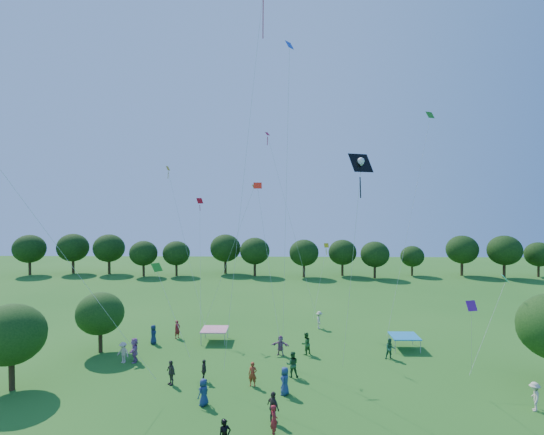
% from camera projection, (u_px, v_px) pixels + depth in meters
% --- Properties ---
extents(near_tree_west, '(4.26, 4.26, 5.51)m').
position_uv_depth(near_tree_west, '(11.00, 334.00, 26.94)').
color(near_tree_west, '#422B19').
rests_on(near_tree_west, ground).
extents(near_tree_north, '(3.73, 3.73, 4.80)m').
position_uv_depth(near_tree_north, '(100.00, 314.00, 33.82)').
color(near_tree_north, '#422B19').
rests_on(near_tree_north, ground).
extents(treeline, '(88.01, 8.77, 6.77)m').
position_uv_depth(treeline, '(267.00, 251.00, 69.42)').
color(treeline, '#422B19').
rests_on(treeline, ground).
extents(tent_red_stripe, '(2.20, 2.20, 1.10)m').
position_uv_depth(tent_red_stripe, '(215.00, 329.00, 36.51)').
color(tent_red_stripe, '#D01842').
rests_on(tent_red_stripe, ground).
extents(tent_blue, '(2.20, 2.20, 1.10)m').
position_uv_depth(tent_blue, '(404.00, 336.00, 34.68)').
color(tent_blue, '#1C78B7').
rests_on(tent_blue, ground).
extents(crowd_person_0, '(0.58, 0.86, 1.61)m').
position_uv_depth(crowd_person_0, '(153.00, 334.00, 35.90)').
color(crowd_person_0, navy).
rests_on(crowd_person_0, ground).
extents(crowd_person_1, '(0.65, 0.48, 1.57)m').
position_uv_depth(crowd_person_1, '(253.00, 374.00, 27.61)').
color(crowd_person_1, maroon).
rests_on(crowd_person_1, ground).
extents(crowd_person_2, '(0.89, 0.51, 1.75)m').
position_uv_depth(crowd_person_2, '(292.00, 364.00, 29.09)').
color(crowd_person_2, '#225129').
rests_on(crowd_person_2, ground).
extents(crowd_person_3, '(0.85, 1.18, 1.65)m').
position_uv_depth(crowd_person_3, '(535.00, 397.00, 24.34)').
color(crowd_person_3, beige).
rests_on(crowd_person_3, ground).
extents(crowd_person_4, '(0.96, 1.06, 1.69)m').
position_uv_depth(crowd_person_4, '(273.00, 407.00, 23.03)').
color(crowd_person_4, '#39312E').
rests_on(crowd_person_4, ground).
extents(crowd_person_5, '(0.91, 1.78, 1.82)m').
position_uv_depth(crowd_person_5, '(135.00, 350.00, 31.82)').
color(crowd_person_5, '#A661A5').
rests_on(crowd_person_5, ground).
extents(crowd_person_6, '(0.69, 0.95, 1.72)m').
position_uv_depth(crowd_person_6, '(285.00, 381.00, 26.40)').
color(crowd_person_6, navy).
rests_on(crowd_person_6, ground).
extents(crowd_person_7, '(0.66, 0.70, 1.58)m').
position_uv_depth(crowd_person_7, '(177.00, 329.00, 37.36)').
color(crowd_person_7, maroon).
rests_on(crowd_person_7, ground).
extents(crowd_person_8, '(0.79, 0.43, 1.59)m').
position_uv_depth(crowd_person_8, '(390.00, 349.00, 32.39)').
color(crowd_person_8, '#2A6341').
rests_on(crowd_person_8, ground).
extents(crowd_person_9, '(0.54, 1.10, 1.65)m').
position_uv_depth(crowd_person_9, '(319.00, 320.00, 40.22)').
color(crowd_person_9, beige).
rests_on(crowd_person_9, ground).
extents(crowd_person_10, '(0.96, 0.97, 1.60)m').
position_uv_depth(crowd_person_10, '(171.00, 372.00, 27.86)').
color(crowd_person_10, '#443E36').
rests_on(crowd_person_10, ground).
extents(crowd_person_11, '(1.50, 0.77, 1.53)m').
position_uv_depth(crowd_person_11, '(280.00, 345.00, 33.25)').
color(crowd_person_11, '#844D73').
rests_on(crowd_person_11, ground).
extents(crowd_person_12, '(0.79, 0.89, 1.59)m').
position_uv_depth(crowd_person_12, '(204.00, 392.00, 24.98)').
color(crowd_person_12, navy).
rests_on(crowd_person_12, ground).
extents(crowd_person_13, '(0.55, 0.68, 1.59)m').
position_uv_depth(crowd_person_13, '(274.00, 420.00, 21.75)').
color(crowd_person_13, maroon).
rests_on(crowd_person_13, ground).
extents(crowd_person_14, '(0.96, 0.90, 1.74)m').
position_uv_depth(crowd_person_14, '(306.00, 344.00, 33.36)').
color(crowd_person_14, '#255826').
rests_on(crowd_person_14, ground).
extents(crowd_person_15, '(1.12, 0.80, 1.56)m').
position_uv_depth(crowd_person_15, '(123.00, 352.00, 31.63)').
color(crowd_person_15, beige).
rests_on(crowd_person_15, ground).
extents(crowd_person_16, '(0.46, 0.90, 1.49)m').
position_uv_depth(crowd_person_16, '(204.00, 371.00, 28.32)').
color(crowd_person_16, '#36312B').
rests_on(crowd_person_16, ground).
extents(pirate_kite, '(1.45, 3.66, 13.48)m').
position_uv_depth(pirate_kite, '(361.00, 166.00, 24.06)').
color(pirate_kite, black).
extents(red_high_kite, '(2.74, 4.50, 26.26)m').
position_uv_depth(red_high_kite, '(256.00, 58.00, 29.53)').
color(red_high_kite, red).
extents(small_kite_0, '(1.26, 5.07, 11.13)m').
position_uv_depth(small_kite_0, '(200.00, 220.00, 40.09)').
color(small_kite_0, red).
extents(small_kite_1, '(2.24, 3.70, 12.33)m').
position_uv_depth(small_kite_1, '(261.00, 209.00, 33.98)').
color(small_kite_1, red).
extents(small_kite_2, '(1.67, 2.28, 6.77)m').
position_uv_depth(small_kite_2, '(324.00, 257.00, 40.50)').
color(small_kite_2, gold).
extents(small_kite_3, '(3.13, 2.05, 6.27)m').
position_uv_depth(small_kite_3, '(159.00, 275.00, 30.59)').
color(small_kite_3, '#258C19').
extents(small_kite_4, '(0.74, 2.05, 21.03)m').
position_uv_depth(small_kite_4, '(288.00, 129.00, 27.75)').
color(small_kite_4, '#133FC0').
extents(small_kite_5, '(2.05, 3.90, 5.44)m').
position_uv_depth(small_kite_5, '(471.00, 316.00, 23.03)').
color(small_kite_5, '#6B1686').
extents(small_kite_6, '(8.86, 2.85, 14.28)m').
position_uv_depth(small_kite_6, '(38.00, 219.00, 23.56)').
color(small_kite_6, white).
extents(small_kite_7, '(3.92, 3.31, 5.75)m').
position_uv_depth(small_kite_7, '(501.00, 289.00, 28.54)').
color(small_kite_7, '#0DCCBF').
extents(small_kite_8, '(4.86, 1.96, 17.41)m').
position_uv_depth(small_kite_8, '(281.00, 185.00, 40.05)').
color(small_kite_8, red).
extents(small_kite_9, '(5.14, 7.33, 14.43)m').
position_uv_depth(small_kite_9, '(175.00, 201.00, 41.93)').
color(small_kite_9, '#FF9C0D').
extents(small_kite_10, '(4.48, 0.43, 12.20)m').
position_uv_depth(small_kite_10, '(239.00, 228.00, 35.96)').
color(small_kite_10, gold).
extents(small_kite_11, '(5.57, 5.93, 19.03)m').
position_uv_depth(small_kite_11, '(423.00, 152.00, 37.87)').
color(small_kite_11, '#247916').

